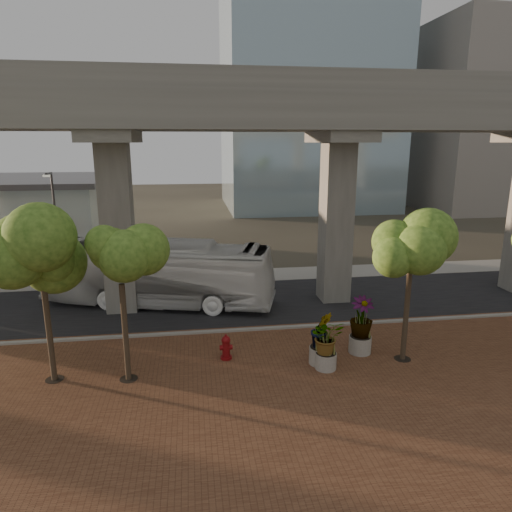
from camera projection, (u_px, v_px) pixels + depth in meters
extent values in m
plane|color=#363227|center=(235.00, 317.00, 24.22)|extent=(160.00, 160.00, 0.00)
cube|color=brown|center=(257.00, 397.00, 16.53)|extent=(70.00, 13.00, 0.06)
cube|color=black|center=(232.00, 304.00, 26.13)|extent=(90.00, 8.00, 0.04)
cube|color=gray|center=(239.00, 330.00, 22.28)|extent=(70.00, 0.25, 0.16)
cube|color=gray|center=(224.00, 276.00, 31.41)|extent=(90.00, 3.00, 0.06)
cube|color=gray|center=(232.00, 111.00, 22.05)|extent=(72.00, 2.40, 1.80)
cube|color=gray|center=(227.00, 114.00, 25.12)|extent=(72.00, 2.40, 1.80)
cube|color=gray|center=(234.00, 77.00, 20.65)|extent=(72.00, 0.12, 1.00)
cube|color=gray|center=(225.00, 90.00, 25.83)|extent=(72.00, 0.12, 1.00)
cube|color=gray|center=(490.00, 119.00, 61.09)|extent=(18.00, 16.00, 24.00)
imported|color=white|center=(159.00, 274.00, 25.66)|extent=(13.29, 6.54, 3.61)
cylinder|color=maroon|center=(226.00, 357.00, 19.43)|extent=(0.49, 0.49, 0.11)
cylinder|color=maroon|center=(226.00, 349.00, 19.33)|extent=(0.33, 0.33, 0.79)
sphere|color=maroon|center=(226.00, 340.00, 19.23)|extent=(0.38, 0.38, 0.38)
cylinder|color=maroon|center=(226.00, 336.00, 19.19)|extent=(0.11, 0.11, 0.14)
cylinder|color=maroon|center=(226.00, 347.00, 19.31)|extent=(0.55, 0.22, 0.22)
cylinder|color=gray|center=(326.00, 361.00, 18.53)|extent=(0.87, 0.87, 0.68)
imported|color=#335A18|center=(327.00, 336.00, 18.27)|extent=(1.94, 1.94, 1.45)
cylinder|color=#AAA89A|center=(360.00, 344.00, 19.93)|extent=(0.97, 0.97, 0.75)
imported|color=#335A18|center=(362.00, 317.00, 19.62)|extent=(2.37, 2.37, 1.78)
cylinder|color=#AEA99D|center=(320.00, 355.00, 18.95)|extent=(0.94, 0.94, 0.73)
imported|color=#335A18|center=(321.00, 329.00, 18.67)|extent=(2.09, 2.09, 1.57)
cylinder|color=#4F3D2D|center=(49.00, 332.00, 17.25)|extent=(0.22, 0.22, 3.95)
cylinder|color=black|center=(55.00, 379.00, 17.73)|extent=(0.70, 0.70, 0.01)
cylinder|color=#4F3D2D|center=(125.00, 333.00, 17.30)|extent=(0.22, 0.22, 3.87)
cylinder|color=black|center=(129.00, 379.00, 17.77)|extent=(0.70, 0.70, 0.01)
cylinder|color=#4F3D2D|center=(406.00, 316.00, 18.93)|extent=(0.22, 0.22, 3.93)
cylinder|color=black|center=(402.00, 359.00, 19.41)|extent=(0.70, 0.70, 0.01)
cylinder|color=#2D2D32|center=(58.00, 235.00, 27.22)|extent=(0.13, 0.13, 7.24)
cube|color=#2D2D32|center=(49.00, 174.00, 25.91)|extent=(0.14, 0.90, 0.14)
cube|color=silver|center=(46.00, 176.00, 25.49)|extent=(0.36, 0.18, 0.11)
cylinder|color=#2B2A2F|center=(324.00, 212.00, 31.31)|extent=(0.15, 0.15, 8.65)
cube|color=#2B2A2F|center=(329.00, 147.00, 29.74)|extent=(0.16, 1.08, 0.16)
cube|color=silver|center=(332.00, 149.00, 29.25)|extent=(0.43, 0.22, 0.13)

